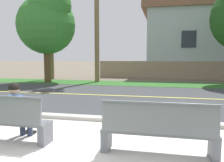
% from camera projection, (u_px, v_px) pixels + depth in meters
% --- Properties ---
extents(ground_plane, '(140.00, 140.00, 0.00)m').
position_uv_depth(ground_plane, '(129.00, 91.00, 11.94)').
color(ground_plane, '#665B4C').
extents(sidewalk_pavement, '(44.00, 3.60, 0.01)m').
position_uv_depth(sidewalk_pavement, '(75.00, 147.00, 4.55)').
color(sidewalk_pavement, beige).
rests_on(sidewalk_pavement, ground_plane).
extents(curb_edge, '(44.00, 0.30, 0.11)m').
position_uv_depth(curb_edge, '(101.00, 119.00, 6.44)').
color(curb_edge, '#ADA89E').
rests_on(curb_edge, ground_plane).
extents(street_asphalt, '(52.00, 8.00, 0.01)m').
position_uv_depth(street_asphalt, '(124.00, 96.00, 10.48)').
color(street_asphalt, '#383A3D').
rests_on(street_asphalt, ground_plane).
extents(road_centre_line, '(48.00, 0.14, 0.01)m').
position_uv_depth(road_centre_line, '(124.00, 96.00, 10.48)').
color(road_centre_line, '#E0CC4C').
rests_on(road_centre_line, ground_plane).
extents(far_verge_grass, '(48.00, 2.80, 0.02)m').
position_uv_depth(far_verge_grass, '(136.00, 84.00, 15.18)').
color(far_verge_grass, '#2D6026').
rests_on(far_verge_grass, ground_plane).
extents(bench_left, '(2.05, 0.48, 1.01)m').
position_uv_depth(bench_left, '(1.00, 120.00, 4.80)').
color(bench_left, slate).
rests_on(bench_left, ground_plane).
extents(bench_right, '(2.05, 0.48, 1.01)m').
position_uv_depth(bench_right, '(158.00, 131.00, 4.13)').
color(bench_right, slate).
rests_on(bench_right, ground_plane).
extents(seated_person_blue, '(0.52, 0.68, 1.25)m').
position_uv_depth(seated_person_blue, '(18.00, 109.00, 4.89)').
color(seated_person_blue, '#333D56').
rests_on(seated_person_blue, ground_plane).
extents(streetlamp, '(0.24, 2.10, 7.07)m').
position_uv_depth(streetlamp, '(47.00, 23.00, 15.85)').
color(streetlamp, gray).
rests_on(streetlamp, ground_plane).
extents(shade_tree_far_left, '(3.87, 3.87, 6.39)m').
position_uv_depth(shade_tree_far_left, '(47.00, 21.00, 15.45)').
color(shade_tree_far_left, brown).
rests_on(shade_tree_far_left, ground_plane).
extents(garden_wall, '(13.00, 0.36, 1.40)m').
position_uv_depth(garden_wall, '(180.00, 70.00, 18.40)').
color(garden_wall, gray).
rests_on(garden_wall, ground_plane).
extents(house_across_street, '(12.66, 6.91, 6.25)m').
position_uv_depth(house_across_street, '(216.00, 41.00, 20.57)').
color(house_across_street, '#A3ADB2').
rests_on(house_across_street, ground_plane).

